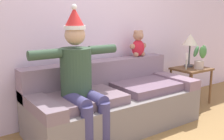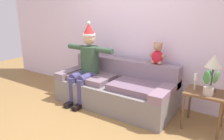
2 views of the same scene
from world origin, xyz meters
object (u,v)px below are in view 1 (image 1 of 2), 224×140
(table_lamp, at_px, (190,41))
(candle_tall, at_px, (187,59))
(teddy_bear, at_px, (138,45))
(potted_plant, at_px, (200,57))
(side_table, at_px, (191,74))
(couch, at_px, (113,102))
(person_seated, at_px, (80,76))

(table_lamp, distance_m, candle_tall, 0.34)
(teddy_bear, height_order, potted_plant, teddy_bear)
(side_table, xyz_separation_m, candle_tall, (-0.15, -0.02, 0.26))
(couch, bearing_deg, table_lamp, 3.72)
(couch, distance_m, person_seated, 0.72)
(potted_plant, bearing_deg, side_table, 113.82)
(couch, xyz_separation_m, teddy_bear, (0.65, 0.29, 0.66))
(person_seated, bearing_deg, side_table, 4.83)
(teddy_bear, distance_m, candle_tall, 0.81)
(person_seated, distance_m, potted_plant, 2.11)
(couch, bearing_deg, person_seated, -163.18)
(candle_tall, bearing_deg, side_table, 7.46)
(side_table, height_order, potted_plant, potted_plant)
(person_seated, relative_size, side_table, 2.61)
(couch, distance_m, teddy_bear, 0.97)
(side_table, height_order, table_lamp, table_lamp)
(teddy_bear, relative_size, side_table, 0.66)
(candle_tall, bearing_deg, teddy_bear, 157.39)
(couch, height_order, candle_tall, candle_tall)
(couch, xyz_separation_m, side_table, (1.52, 0.01, 0.17))
(teddy_bear, distance_m, side_table, 1.04)
(couch, height_order, table_lamp, table_lamp)
(candle_tall, bearing_deg, table_lamp, 29.42)
(couch, xyz_separation_m, candle_tall, (1.37, -0.01, 0.42))
(couch, distance_m, potted_plant, 1.63)
(person_seated, relative_size, table_lamp, 2.84)
(potted_plant, xyz_separation_m, candle_tall, (-0.20, 0.09, -0.02))
(couch, height_order, potted_plant, potted_plant)
(table_lamp, bearing_deg, candle_tall, -150.58)
(person_seated, bearing_deg, couch, 16.82)
(potted_plant, bearing_deg, couch, 176.35)
(teddy_bear, bearing_deg, side_table, -17.75)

